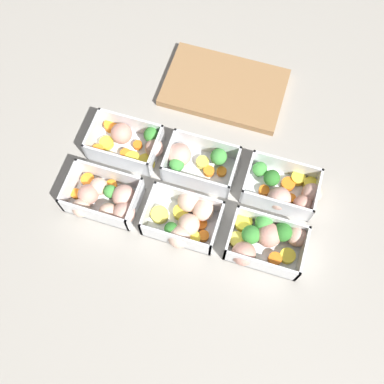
# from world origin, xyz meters

# --- Properties ---
(ground_plane) EXTENTS (4.00, 4.00, 0.00)m
(ground_plane) POSITION_xyz_m (0.00, 0.00, 0.00)
(ground_plane) COLOR gray
(container_near_left) EXTENTS (0.16, 0.11, 0.06)m
(container_near_left) POSITION_xyz_m (-0.17, -0.07, 0.02)
(container_near_left) COLOR white
(container_near_left) RESTS_ON ground_plane
(container_near_center) EXTENTS (0.15, 0.14, 0.06)m
(container_near_center) POSITION_xyz_m (0.01, -0.06, 0.02)
(container_near_center) COLOR white
(container_near_center) RESTS_ON ground_plane
(container_near_right) EXTENTS (0.16, 0.12, 0.06)m
(container_near_right) POSITION_xyz_m (0.17, -0.06, 0.03)
(container_near_right) COLOR white
(container_near_right) RESTS_ON ground_plane
(container_far_left) EXTENTS (0.16, 0.11, 0.06)m
(container_far_left) POSITION_xyz_m (-0.17, 0.07, 0.02)
(container_far_left) COLOR white
(container_far_left) RESTS_ON ground_plane
(container_far_center) EXTENTS (0.15, 0.10, 0.06)m
(container_far_center) POSITION_xyz_m (-0.01, 0.07, 0.02)
(container_far_center) COLOR white
(container_far_center) RESTS_ON ground_plane
(container_far_right) EXTENTS (0.17, 0.12, 0.06)m
(container_far_right) POSITION_xyz_m (0.19, 0.06, 0.02)
(container_far_right) COLOR white
(container_far_right) RESTS_ON ground_plane
(cutting_board) EXTENTS (0.28, 0.18, 0.02)m
(cutting_board) POSITION_xyz_m (-0.01, 0.28, 0.01)
(cutting_board) COLOR olive
(cutting_board) RESTS_ON ground_plane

